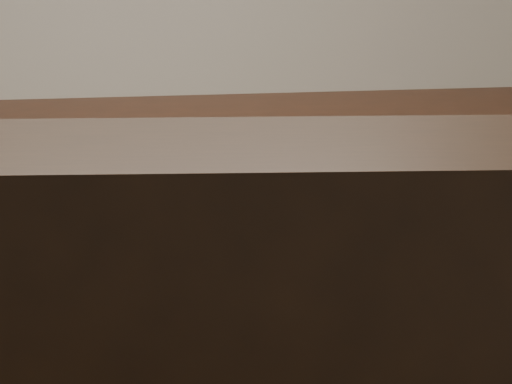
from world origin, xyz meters
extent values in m
cube|color=black|center=(0.04, -0.06, 0.73)|extent=(1.69, 1.06, 0.04)
cube|color=olive|center=(0.09, -0.20, 0.75)|extent=(0.49, 0.36, 0.00)
cylinder|color=white|center=(0.09, -0.20, 0.76)|extent=(0.25, 0.25, 0.01)
torus|color=white|center=(0.09, -0.20, 0.77)|extent=(0.25, 0.25, 0.01)
cube|color=silver|center=(0.07, -0.04, 0.76)|extent=(0.09, 0.03, 0.01)
cube|color=silver|center=(0.18, -0.05, 0.76)|extent=(0.14, 0.03, 0.00)
cube|color=silver|center=(0.01, -0.35, 0.76)|extent=(0.09, 0.01, 0.00)
ellipsoid|color=#A86A30|center=(0.07, -0.14, 0.78)|extent=(0.17, 0.14, 0.03)
ellipsoid|color=#A86A30|center=(0.14, -0.16, 0.79)|extent=(0.17, 0.15, 0.03)
ellipsoid|color=#12480A|center=(0.07, -0.15, 0.80)|extent=(0.05, 0.04, 0.02)
ellipsoid|color=#12480A|center=(0.13, -0.15, 0.81)|extent=(0.06, 0.05, 0.02)
camera|label=1|loc=(-0.06, -0.97, 1.10)|focal=50.00mm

